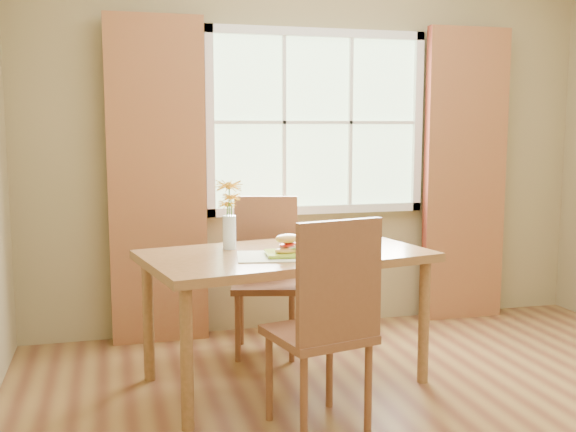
% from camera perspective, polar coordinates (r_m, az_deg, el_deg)
% --- Properties ---
extents(room, '(4.24, 3.84, 2.74)m').
position_cam_1_polar(room, '(3.16, 12.66, 5.23)').
color(room, brown).
rests_on(room, ground).
extents(window, '(1.62, 0.06, 1.32)m').
position_cam_1_polar(window, '(4.90, 2.48, 7.92)').
color(window, '#B5DEA8').
rests_on(window, room).
extents(curtain_left, '(0.65, 0.08, 2.20)m').
position_cam_1_polar(curtain_left, '(4.61, -11.00, 2.83)').
color(curtain_left, maroon).
rests_on(curtain_left, room).
extents(curtain_right, '(0.65, 0.08, 2.20)m').
position_cam_1_polar(curtain_right, '(5.29, 14.75, 3.31)').
color(curtain_right, maroon).
rests_on(curtain_right, room).
extents(dining_table, '(1.71, 1.17, 0.77)m').
position_cam_1_polar(dining_table, '(3.84, -0.21, -4.19)').
color(dining_table, brown).
rests_on(dining_table, room).
extents(chair_near, '(0.53, 0.53, 1.05)m').
position_cam_1_polar(chair_near, '(3.21, 3.40, -8.57)').
color(chair_near, brown).
rests_on(chair_near, room).
extents(chair_far, '(0.51, 0.51, 1.01)m').
position_cam_1_polar(chair_far, '(4.44, -1.90, -4.32)').
color(chair_far, brown).
rests_on(chair_far, room).
extents(placemat, '(0.50, 0.40, 0.01)m').
position_cam_1_polar(placemat, '(3.67, -0.78, -3.43)').
color(placemat, silver).
rests_on(placemat, dining_table).
extents(plate, '(0.24, 0.24, 0.01)m').
position_cam_1_polar(plate, '(3.68, -0.18, -3.28)').
color(plate, '#A5CE33').
rests_on(plate, placemat).
extents(croissant_sandwich, '(0.17, 0.13, 0.11)m').
position_cam_1_polar(croissant_sandwich, '(3.66, -0.04, -2.40)').
color(croissant_sandwich, '#F9C055').
rests_on(croissant_sandwich, plate).
extents(water_glass, '(0.08, 0.08, 0.12)m').
position_cam_1_polar(water_glass, '(3.82, 4.27, -2.17)').
color(water_glass, silver).
rests_on(water_glass, dining_table).
extents(flower_vase, '(0.16, 0.16, 0.40)m').
position_cam_1_polar(flower_vase, '(3.89, -5.01, 0.71)').
color(flower_vase, silver).
rests_on(flower_vase, dining_table).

